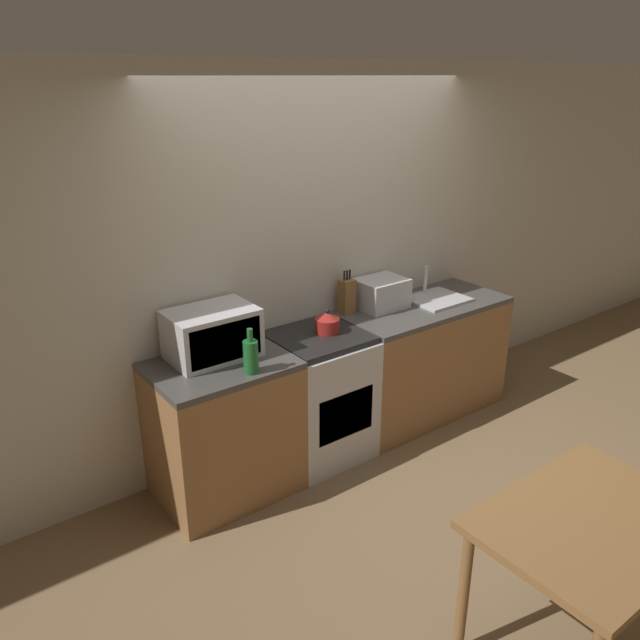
{
  "coord_description": "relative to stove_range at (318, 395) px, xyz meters",
  "views": [
    {
      "loc": [
        -2.52,
        -2.29,
        2.5
      ],
      "look_at": [
        -0.31,
        0.66,
        1.05
      ],
      "focal_mm": 35.0,
      "sensor_mm": 36.0,
      "label": 1
    }
  ],
  "objects": [
    {
      "name": "ground_plane",
      "position": [
        0.25,
        -0.76,
        -0.45
      ],
      "size": [
        16.0,
        16.0,
        0.0
      ],
      "primitive_type": "plane",
      "color": "brown"
    },
    {
      "name": "counter_left_run",
      "position": [
        -0.73,
        0.0,
        0.0
      ],
      "size": [
        0.85,
        0.62,
        0.9
      ],
      "color": "olive",
      "rests_on": "ground_plane"
    },
    {
      "name": "sink_basin",
      "position": [
        1.13,
        0.01,
        0.47
      ],
      "size": [
        0.44,
        0.37,
        0.24
      ],
      "color": "silver",
      "rests_on": "counter_right_run"
    },
    {
      "name": "stove_range",
      "position": [
        0.0,
        0.0,
        0.0
      ],
      "size": [
        0.62,
        0.62,
        0.9
      ],
      "color": "silver",
      "rests_on": "ground_plane"
    },
    {
      "name": "kettle",
      "position": [
        0.07,
        -0.0,
        0.52
      ],
      "size": [
        0.16,
        0.16,
        0.17
      ],
      "color": "maroon",
      "rests_on": "stove_range"
    },
    {
      "name": "microwave",
      "position": [
        -0.72,
        0.11,
        0.6
      ],
      "size": [
        0.52,
        0.36,
        0.3
      ],
      "color": "silver",
      "rests_on": "counter_left_run"
    },
    {
      "name": "dining_table",
      "position": [
        -0.04,
        -2.03,
        0.21
      ],
      "size": [
        0.99,
        0.72,
        0.75
      ],
      "color": "brown",
      "rests_on": "ground_plane"
    },
    {
      "name": "toaster_oven",
      "position": [
        0.68,
        0.14,
        0.56
      ],
      "size": [
        0.35,
        0.29,
        0.22
      ],
      "color": "silver",
      "rests_on": "counter_right_run"
    },
    {
      "name": "counter_right_run",
      "position": [
        0.99,
        0.0,
        0.0
      ],
      "size": [
        1.35,
        0.62,
        0.9
      ],
      "color": "olive",
      "rests_on": "ground_plane"
    },
    {
      "name": "wall_back",
      "position": [
        0.25,
        0.34,
        0.85
      ],
      "size": [
        10.0,
        0.06,
        2.6
      ],
      "color": "beige",
      "rests_on": "ground_plane"
    },
    {
      "name": "knife_block",
      "position": [
        0.41,
        0.21,
        0.58
      ],
      "size": [
        0.1,
        0.09,
        0.32
      ],
      "color": "brown",
      "rests_on": "counter_right_run"
    },
    {
      "name": "bottle",
      "position": [
        -0.64,
        -0.22,
        0.56
      ],
      "size": [
        0.09,
        0.09,
        0.27
      ],
      "color": "#1E662D",
      "rests_on": "counter_left_run"
    }
  ]
}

